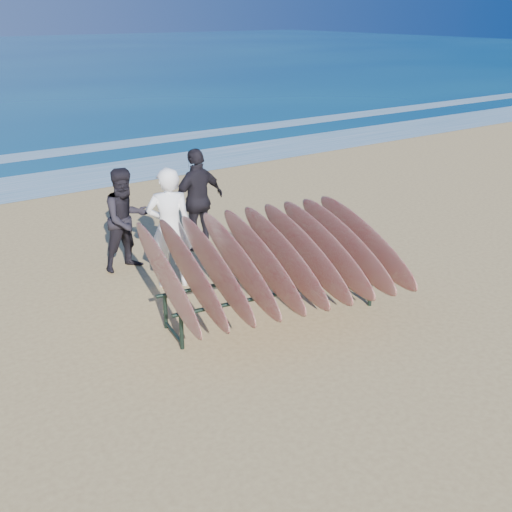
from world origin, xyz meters
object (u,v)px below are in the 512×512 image
object	(u,v)px
surfboard_rack	(272,257)
person_white	(169,228)
person_dark_b	(198,200)
person_dark_a	(126,219)

from	to	relation	value
surfboard_rack	person_white	distance (m)	1.94
person_white	person_dark_b	distance (m)	1.70
surfboard_rack	person_dark_b	distance (m)	3.08
person_white	surfboard_rack	bearing A→B (deg)	133.82
person_white	person_dark_a	bearing A→B (deg)	-51.29
person_white	person_dark_b	world-z (taller)	person_white
surfboard_rack	person_dark_a	size ratio (longest dim) A/B	2.05
surfboard_rack	person_dark_b	world-z (taller)	person_dark_b
person_dark_a	person_dark_b	xyz separation A→B (m)	(1.47, 0.14, 0.06)
person_white	person_dark_b	bearing A→B (deg)	-110.70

